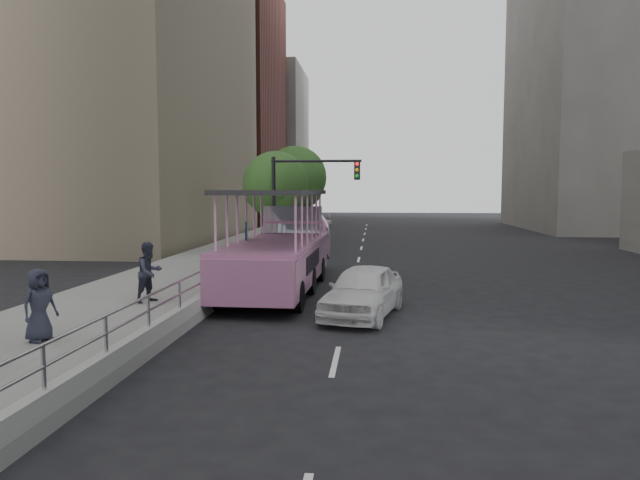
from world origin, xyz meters
TOP-DOWN VIEW (x-y plane):
  - ground at (0.00, 0.00)m, footprint 160.00×160.00m
  - sidewalk at (-5.75, 10.00)m, footprint 5.50×80.00m
  - kerb_wall at (-3.12, 2.00)m, footprint 0.24×30.00m
  - guardrail at (-3.12, 2.00)m, footprint 0.07×22.00m
  - duck_boat at (-1.58, 7.05)m, footprint 2.92×11.05m
  - car at (1.50, 2.48)m, footprint 2.74×4.67m
  - pedestrian_mid at (-4.90, 2.45)m, footprint 1.02×1.10m
  - pedestrian_far at (-5.58, -2.12)m, footprint 0.80×0.94m
  - parking_sign at (-2.75, 6.01)m, footprint 0.19×0.55m
  - traffic_signal at (-1.70, 12.50)m, footprint 4.20×0.32m
  - street_tree_near at (-3.30, 15.93)m, footprint 3.52×3.52m
  - street_tree_far at (-3.10, 21.93)m, footprint 3.97×3.97m
  - midrise_brick at (-18.00, 48.00)m, footprint 18.00×16.00m
  - midrise_stone_b at (-16.00, 64.00)m, footprint 16.00×14.00m

SIDE VIEW (x-z plane):
  - ground at x=0.00m, z-range 0.00..0.00m
  - sidewalk at x=-5.75m, z-range 0.00..0.30m
  - kerb_wall at x=-3.12m, z-range 0.30..0.66m
  - car at x=1.50m, z-range 0.00..1.49m
  - pedestrian_far at x=-5.58m, z-range 0.30..1.93m
  - guardrail at x=-3.12m, z-range 0.79..1.50m
  - pedestrian_mid at x=-4.90m, z-range 0.30..2.11m
  - duck_boat at x=-1.58m, z-range -0.47..3.18m
  - parking_sign at x=-2.75m, z-range 0.35..2.89m
  - traffic_signal at x=-1.70m, z-range 0.90..6.10m
  - street_tree_near at x=-3.30m, z-range 0.96..6.68m
  - street_tree_far at x=-3.10m, z-range 1.08..7.53m
  - midrise_stone_b at x=-16.00m, z-range 0.00..20.00m
  - midrise_brick at x=-18.00m, z-range 0.00..26.00m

